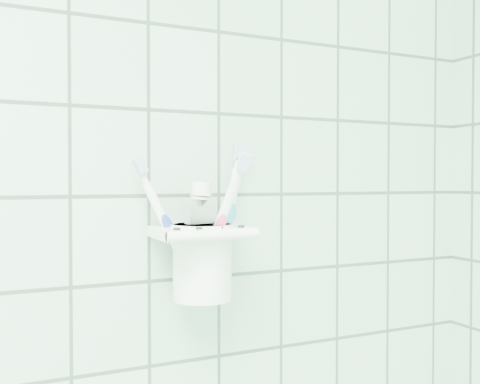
% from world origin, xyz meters
% --- Properties ---
extents(holder_bracket, '(0.11, 0.10, 0.03)m').
position_xyz_m(holder_bracket, '(0.63, 1.15, 1.31)').
color(holder_bracket, white).
rests_on(holder_bracket, wall_back).
extents(cup, '(0.08, 0.08, 0.09)m').
position_xyz_m(cup, '(0.63, 1.16, 1.28)').
color(cup, white).
rests_on(cup, holder_bracket).
extents(toothbrush_pink, '(0.07, 0.03, 0.18)m').
position_xyz_m(toothbrush_pink, '(0.63, 1.15, 1.33)').
color(toothbrush_pink, white).
rests_on(toothbrush_pink, cup).
extents(toothbrush_blue, '(0.05, 0.04, 0.20)m').
position_xyz_m(toothbrush_blue, '(0.65, 1.16, 1.34)').
color(toothbrush_blue, white).
rests_on(toothbrush_blue, cup).
extents(toothbrush_orange, '(0.05, 0.06, 0.18)m').
position_xyz_m(toothbrush_orange, '(0.62, 1.16, 1.33)').
color(toothbrush_orange, white).
rests_on(toothbrush_orange, cup).
extents(toothpaste_tube, '(0.04, 0.04, 0.14)m').
position_xyz_m(toothpaste_tube, '(0.63, 1.17, 1.32)').
color(toothpaste_tube, silver).
rests_on(toothpaste_tube, cup).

